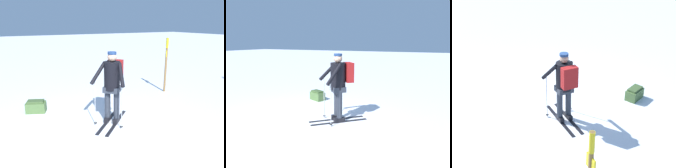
% 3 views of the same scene
% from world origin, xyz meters
% --- Properties ---
extents(ground_plane, '(80.00, 80.00, 0.00)m').
position_xyz_m(ground_plane, '(0.00, 0.00, 0.00)').
color(ground_plane, white).
extents(skier, '(1.37, 1.32, 1.83)m').
position_xyz_m(skier, '(-0.69, -0.71, 1.10)').
color(skier, black).
rests_on(skier, ground_plane).
extents(dropped_backpack, '(0.62, 0.50, 0.36)m').
position_xyz_m(dropped_backpack, '(0.95, -2.29, 0.17)').
color(dropped_backpack, '#4C6B38').
rests_on(dropped_backpack, ground_plane).
extents(trail_marker, '(0.19, 0.18, 1.98)m').
position_xyz_m(trail_marker, '(-3.63, -2.03, 1.17)').
color(trail_marker, olive).
rests_on(trail_marker, ground_plane).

